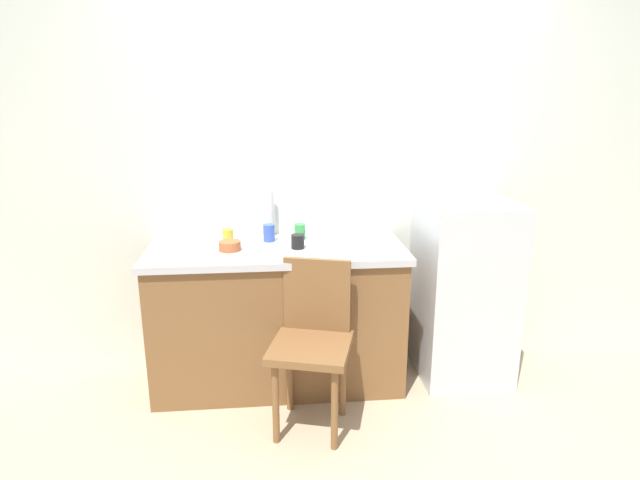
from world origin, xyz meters
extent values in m
plane|color=tan|center=(0.00, 0.00, 0.00)|extent=(8.00, 8.00, 0.00)
cube|color=silver|center=(0.00, 1.00, 1.26)|extent=(4.80, 0.10, 2.52)
cube|color=brown|center=(-0.37, 0.65, 0.41)|extent=(1.46, 0.60, 0.82)
cube|color=#B7B7BC|center=(-0.37, 0.65, 0.84)|extent=(1.50, 0.64, 0.04)
cylinder|color=#B7B7BC|center=(-0.40, 0.90, 1.00)|extent=(0.02, 0.02, 0.28)
cube|color=silver|center=(0.77, 0.65, 0.56)|extent=(0.53, 0.59, 1.11)
cylinder|color=brown|center=(-0.40, 0.03, 0.23)|extent=(0.04, 0.04, 0.45)
cylinder|color=brown|center=(-0.11, -0.05, 0.23)|extent=(0.04, 0.04, 0.45)
cylinder|color=brown|center=(-0.32, 0.32, 0.23)|extent=(0.04, 0.04, 0.45)
cylinder|color=brown|center=(-0.03, 0.23, 0.23)|extent=(0.04, 0.04, 0.45)
cube|color=brown|center=(-0.22, 0.13, 0.47)|extent=(0.49, 0.49, 0.04)
cube|color=brown|center=(-0.17, 0.31, 0.69)|extent=(0.35, 0.13, 0.40)
cube|color=white|center=(-0.03, 0.72, 0.89)|extent=(0.28, 0.20, 0.05)
cylinder|color=#B25B33|center=(-0.64, 0.61, 0.89)|extent=(0.12, 0.12, 0.05)
cylinder|color=blue|center=(-0.42, 0.78, 0.91)|extent=(0.07, 0.07, 0.10)
cylinder|color=yellow|center=(-0.66, 0.76, 0.90)|extent=(0.06, 0.06, 0.09)
cylinder|color=black|center=(-0.25, 0.61, 0.90)|extent=(0.08, 0.08, 0.08)
cylinder|color=green|center=(-0.23, 0.81, 0.91)|extent=(0.07, 0.07, 0.10)
camera|label=1|loc=(-0.41, -2.35, 1.74)|focal=30.03mm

